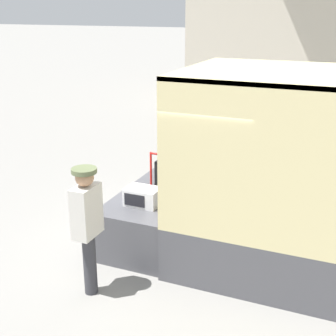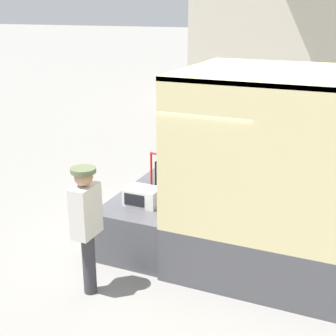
{
  "view_description": "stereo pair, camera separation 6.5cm",
  "coord_description": "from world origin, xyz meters",
  "views": [
    {
      "loc": [
        2.43,
        -6.57,
        3.77
      ],
      "look_at": [
        -0.28,
        -0.2,
        1.37
      ],
      "focal_mm": 50.0,
      "sensor_mm": 36.0,
      "label": 1
    },
    {
      "loc": [
        2.49,
        -6.55,
        3.77
      ],
      "look_at": [
        -0.28,
        -0.2,
        1.37
      ],
      "focal_mm": 50.0,
      "sensor_mm": 36.0,
      "label": 2
    }
  ],
  "objects": [
    {
      "name": "tailgate_deck",
      "position": [
        -0.58,
        0.0,
        0.41
      ],
      "size": [
        1.15,
        2.31,
        0.82
      ],
      "primitive_type": "cube",
      "color": "#4C4C51",
      "rests_on": "ground"
    },
    {
      "name": "microwave",
      "position": [
        -0.57,
        -0.52,
        0.96
      ],
      "size": [
        0.53,
        0.38,
        0.28
      ],
      "color": "white",
      "rests_on": "tailgate_deck"
    },
    {
      "name": "portable_generator",
      "position": [
        -0.43,
        0.47,
        1.05
      ],
      "size": [
        0.69,
        0.5,
        0.63
      ],
      "color": "black",
      "rests_on": "tailgate_deck"
    },
    {
      "name": "worker_person",
      "position": [
        -0.73,
        -1.85,
        1.14
      ],
      "size": [
        0.33,
        0.44,
        1.83
      ],
      "color": "#38383D",
      "rests_on": "ground"
    },
    {
      "name": "ground_plane",
      "position": [
        0.0,
        0.0,
        0.0
      ],
      "size": [
        160.0,
        160.0,
        0.0
      ],
      "primitive_type": "plane",
      "color": "gray"
    }
  ]
}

